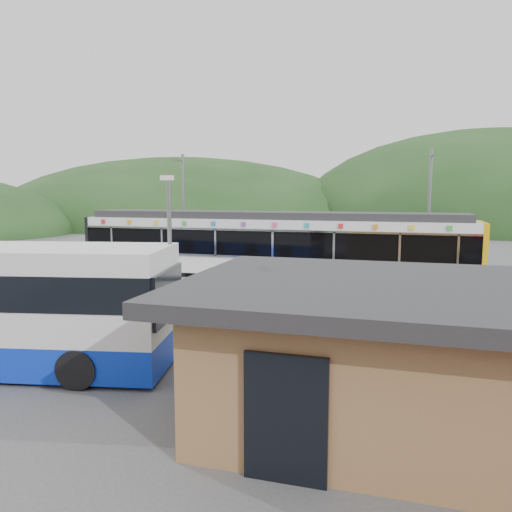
# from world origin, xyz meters

# --- Properties ---
(ground) EXTENTS (120.00, 120.00, 0.00)m
(ground) POSITION_xyz_m (0.00, 0.00, 0.00)
(ground) COLOR #4C4C4F
(ground) RESTS_ON ground
(hills) EXTENTS (146.00, 149.00, 26.00)m
(hills) POSITION_xyz_m (6.19, 5.29, 0.00)
(hills) COLOR #1E3D19
(hills) RESTS_ON ground
(platform) EXTENTS (26.00, 3.20, 0.30)m
(platform) POSITION_xyz_m (0.00, 3.30, 0.15)
(platform) COLOR #9E9E99
(platform) RESTS_ON ground
(yellow_line) EXTENTS (26.00, 0.10, 0.01)m
(yellow_line) POSITION_xyz_m (0.00, 2.00, 0.30)
(yellow_line) COLOR yellow
(yellow_line) RESTS_ON platform
(train) EXTENTS (20.44, 3.01, 3.74)m
(train) POSITION_xyz_m (-0.87, 6.00, 2.06)
(train) COLOR black
(train) RESTS_ON ground
(catenary_mast_west) EXTENTS (0.18, 1.80, 7.00)m
(catenary_mast_west) POSITION_xyz_m (-7.00, 8.56, 3.65)
(catenary_mast_west) COLOR slate
(catenary_mast_west) RESTS_ON ground
(catenary_mast_east) EXTENTS (0.18, 1.80, 7.00)m
(catenary_mast_east) POSITION_xyz_m (7.00, 8.56, 3.65)
(catenary_mast_east) COLOR slate
(catenary_mast_east) RESTS_ON ground
(station_shelter) EXTENTS (9.20, 6.20, 3.00)m
(station_shelter) POSITION_xyz_m (6.00, -9.01, 1.55)
(station_shelter) COLOR olive
(station_shelter) RESTS_ON ground
(lamp_post) EXTENTS (0.47, 1.01, 5.29)m
(lamp_post) POSITION_xyz_m (-0.46, -6.69, 3.18)
(lamp_post) COLOR slate
(lamp_post) RESTS_ON ground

